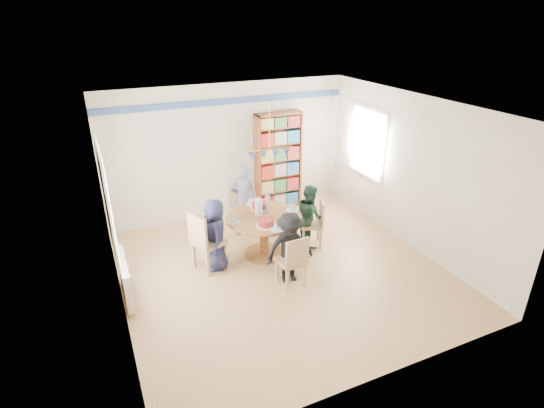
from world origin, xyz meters
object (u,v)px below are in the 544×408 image
radiator (125,278)px  person_left (215,235)px  chair_far (240,206)px  chair_right (316,221)px  person_right (310,215)px  bookshelf (278,162)px  dining_table (264,226)px  person_near (290,248)px  chair_left (204,240)px  chair_near (294,260)px  person_far (244,199)px

radiator → person_left: person_left is taller
chair_far → chair_right: bearing=-47.8°
person_right → radiator: bearing=103.4°
person_left → chair_right: bearing=96.6°
chair_far → bookshelf: 1.40m
radiator → dining_table: size_ratio=0.77×
person_left → person_near: person_left is taller
chair_left → person_right: person_right is taller
chair_left → person_right: 1.98m
chair_near → person_left: size_ratio=0.72×
person_right → person_near: bearing=144.6°
radiator → chair_far: chair_far is taller
chair_right → person_left: (-1.87, 0.01, 0.13)m
chair_right → person_far: person_far is taller
chair_left → person_right: bearing=2.0°
radiator → chair_right: size_ratio=1.14×
radiator → person_far: person_far is taller
person_near → bookshelf: bearing=72.5°
person_left → person_far: size_ratio=0.86×
chair_near → person_left: bearing=131.8°
dining_table → chair_left: bearing=-176.7°
chair_far → person_far: 0.29m
person_far → bookshelf: bearing=-128.3°
chair_right → chair_near: chair_near is taller
chair_far → dining_table: bearing=-87.9°
person_near → bookshelf: bookshelf is taller
dining_table → person_far: person_far is taller
bookshelf → chair_right: bearing=-92.9°
person_right → dining_table: bearing=98.5°
chair_near → person_left: 1.37m
chair_far → person_near: bearing=-87.4°
radiator → person_far: bearing=27.1°
chair_left → chair_near: (1.11, -1.01, -0.08)m
chair_far → bookshelf: (1.12, 0.66, 0.53)m
radiator → bookshelf: size_ratio=0.48×
chair_near → person_far: 1.97m
person_left → person_right: 1.78m
radiator → dining_table: (2.36, 0.31, 0.21)m
person_left → person_right: size_ratio=1.06×
person_left → person_right: (1.78, 0.06, -0.03)m
chair_far → person_far: size_ratio=0.62×
person_left → bookshelf: bearing=139.3°
chair_left → chair_far: size_ratio=1.16×
chair_left → person_left: 0.20m
chair_right → chair_near: (-0.96, -1.01, 0.00)m
dining_table → person_far: bearing=92.1°
person_far → person_near: size_ratio=1.21×
dining_table → person_near: size_ratio=1.10×
person_left → person_near: bearing=54.7°
radiator → chair_far: size_ratio=1.13×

